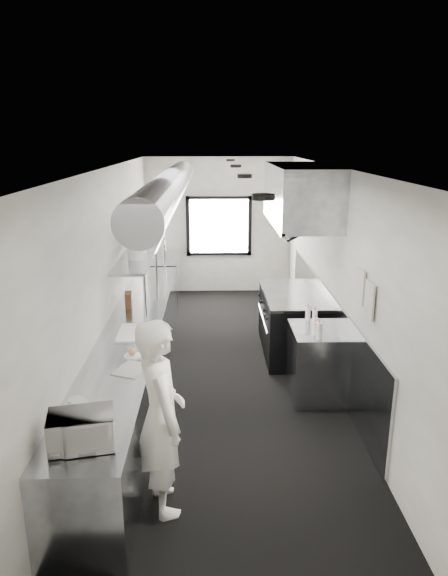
{
  "coord_description": "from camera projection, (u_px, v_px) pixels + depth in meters",
  "views": [
    {
      "loc": [
        -0.16,
        -6.54,
        3.16
      ],
      "look_at": [
        -0.0,
        -0.2,
        1.29
      ],
      "focal_mm": 31.9,
      "sensor_mm": 36.0,
      "label": 1
    }
  ],
  "objects": [
    {
      "name": "floor",
      "position": [
        224.0,
        372.0,
        7.17
      ],
      "size": [
        3.0,
        8.0,
        0.01
      ],
      "primitive_type": "cube",
      "color": "black",
      "rests_on": "ground"
    },
    {
      "name": "ceiling",
      "position": [
        224.0,
        168.0,
        6.38
      ],
      "size": [
        3.0,
        8.0,
        0.01
      ],
      "primitive_type": "cube",
      "color": "silver",
      "rests_on": "wall_back"
    },
    {
      "name": "wall_back",
      "position": [
        219.0,
        226.0,
        10.61
      ],
      "size": [
        3.0,
        0.02,
        2.8
      ],
      "primitive_type": "cube",
      "color": "silver",
      "rests_on": "floor"
    },
    {
      "name": "wall_front",
      "position": [
        241.0,
        457.0,
        2.94
      ],
      "size": [
        3.0,
        0.02,
        2.8
      ],
      "primitive_type": "cube",
      "color": "silver",
      "rests_on": "floor"
    },
    {
      "name": "wall_left",
      "position": [
        110.0,
        277.0,
        6.74
      ],
      "size": [
        0.02,
        8.0,
        2.8
      ],
      "primitive_type": "cube",
      "color": "silver",
      "rests_on": "floor"
    },
    {
      "name": "wall_right",
      "position": [
        336.0,
        275.0,
        6.81
      ],
      "size": [
        0.02,
        8.0,
        2.8
      ],
      "primitive_type": "cube",
      "color": "silver",
      "rests_on": "floor"
    },
    {
      "name": "wall_cladding",
      "position": [
        326.0,
        327.0,
        7.34
      ],
      "size": [
        0.03,
        5.5,
        1.1
      ],
      "primitive_type": "cube",
      "color": "gray",
      "rests_on": "wall_right"
    },
    {
      "name": "hvac_duct",
      "position": [
        170.0,
        185.0,
        6.81
      ],
      "size": [
        0.4,
        6.4,
        0.4
      ],
      "primitive_type": "cylinder",
      "rotation": [
        1.57,
        0.0,
        0.0
      ],
      "color": "gray",
      "rests_on": "ceiling"
    },
    {
      "name": "service_window",
      "position": [
        219.0,
        226.0,
        10.58
      ],
      "size": [
        1.36,
        0.05,
        1.25
      ],
      "color": "white",
      "rests_on": "wall_back"
    },
    {
      "name": "exhaust_hood",
      "position": [
        300.0,
        195.0,
        7.19
      ],
      "size": [
        0.81,
        2.2,
        0.88
      ],
      "color": "gray",
      "rests_on": "ceiling"
    },
    {
      "name": "prep_counter",
      "position": [
        135.0,
        358.0,
        6.53
      ],
      "size": [
        0.7,
        6.0,
        0.9
      ],
      "primitive_type": "cube",
      "color": "gray",
      "rests_on": "floor"
    },
    {
      "name": "pass_shelf",
      "position": [
        143.0,
        251.0,
        7.67
      ],
      "size": [
        0.45,
        3.0,
        0.68
      ],
      "color": "gray",
      "rests_on": "prep_counter"
    },
    {
      "name": "range",
      "position": [
        291.0,
        323.0,
        7.73
      ],
      "size": [
        0.88,
        1.6,
        0.94
      ],
      "color": "black",
      "rests_on": "floor"
    },
    {
      "name": "bottle_station",
      "position": [
        317.0,
        363.0,
        6.4
      ],
      "size": [
        0.65,
        0.8,
        0.9
      ],
      "primitive_type": "cube",
      "color": "gray",
      "rests_on": "floor"
    },
    {
      "name": "far_work_table",
      "position": [
        161.0,
        281.0,
        10.08
      ],
      "size": [
        0.7,
        1.2,
        0.9
      ],
      "primitive_type": "cube",
      "color": "gray",
      "rests_on": "floor"
    },
    {
      "name": "notice_sheet_a",
      "position": [
        360.0,
        286.0,
        5.6
      ],
      "size": [
        0.02,
        0.28,
        0.38
      ],
      "primitive_type": "cube",
      "color": "beige",
      "rests_on": "wall_right"
    },
    {
      "name": "notice_sheet_b",
      "position": [
        369.0,
        300.0,
        5.28
      ],
      "size": [
        0.02,
        0.28,
        0.38
      ],
      "primitive_type": "cube",
      "color": "beige",
      "rests_on": "wall_right"
    },
    {
      "name": "line_cook",
      "position": [
        161.0,
        417.0,
        4.35
      ],
      "size": [
        0.61,
        0.75,
        1.76
      ],
      "primitive_type": "imported",
      "rotation": [
        0.0,
        0.0,
        1.92
      ],
      "color": "white",
      "rests_on": "floor"
    },
    {
      "name": "microwave",
      "position": [
        81.0,
        430.0,
        3.87
      ],
      "size": [
        0.51,
        0.43,
        0.27
      ],
      "primitive_type": "imported",
      "rotation": [
        0.0,
        0.0,
        0.2
      ],
      "color": "white",
      "rests_on": "prep_counter"
    },
    {
      "name": "deli_tub_a",
      "position": [
        77.0,
        404.0,
        4.42
      ],
      "size": [
        0.17,
        0.17,
        0.1
      ],
      "primitive_type": "cylinder",
      "rotation": [
        0.0,
        0.0,
        0.28
      ],
      "color": "silver",
      "rests_on": "prep_counter"
    },
    {
      "name": "deli_tub_b",
      "position": [
        81.0,
        407.0,
        4.36
      ],
      "size": [
        0.15,
        0.15,
        0.1
      ],
      "primitive_type": "cylinder",
      "rotation": [
        0.0,
        0.0,
        -0.06
      ],
      "color": "silver",
      "rests_on": "prep_counter"
    },
    {
      "name": "newspaper",
      "position": [
        132.0,
        369.0,
        5.18
      ],
      "size": [
        0.39,
        0.43,
        0.01
      ],
      "primitive_type": "cube",
      "rotation": [
        0.0,
        0.0,
        -0.38
      ],
      "color": "beige",
      "rests_on": "prep_counter"
    },
    {
      "name": "small_plate",
      "position": [
        132.0,
        356.0,
        5.5
      ],
      "size": [
        0.25,
        0.25,
        0.02
      ],
      "primitive_type": "cylinder",
      "rotation": [
        0.0,
        0.0,
        -0.41
      ],
      "color": "silver",
      "rests_on": "prep_counter"
    },
    {
      "name": "pastry",
      "position": [
        132.0,
        351.0,
        5.48
      ],
      "size": [
        0.08,
        0.08,
        0.08
      ],
      "primitive_type": "sphere",
      "color": "tan",
      "rests_on": "small_plate"
    },
    {
      "name": "cutting_board",
      "position": [
        137.0,
        332.0,
        6.15
      ],
      "size": [
        0.47,
        0.62,
        0.02
      ],
      "primitive_type": "cube",
      "rotation": [
        0.0,
        0.0,
        0.03
      ],
      "color": "silver",
      "rests_on": "prep_counter"
    },
    {
      "name": "knife_block",
      "position": [
        128.0,
        300.0,
        7.07
      ],
      "size": [
        0.11,
        0.2,
        0.21
      ],
      "primitive_type": "cube",
      "rotation": [
        0.0,
        0.0,
        0.11
      ],
      "color": "#4F351C",
      "rests_on": "prep_counter"
    },
    {
      "name": "plate_stack_a",
      "position": [
        135.0,
        250.0,
        6.94
      ],
      "size": [
        0.28,
        0.28,
        0.25
      ],
      "primitive_type": "cylinder",
      "rotation": [
        0.0,
        0.0,
        -0.37
      ],
      "color": "silver",
      "rests_on": "pass_shelf"
    },
    {
      "name": "plate_stack_b",
      "position": [
        137.0,
        241.0,
        7.31
      ],
      "size": [
        0.33,
        0.33,
        0.34
      ],
      "primitive_type": "cylinder",
      "rotation": [
        0.0,
        0.0,
        -0.29
      ],
      "color": "silver",
      "rests_on": "pass_shelf"
    },
    {
      "name": "plate_stack_c",
      "position": [
        144.0,
        235.0,
        7.84
      ],
      "size": [
        0.24,
        0.24,
        0.31
      ],
      "primitive_type": "cylinder",
      "rotation": [
        0.0,
        0.0,
        -0.09
      ],
      "color": "silver",
      "rests_on": "pass_shelf"
    },
    {
      "name": "plate_stack_d",
      "position": [
        147.0,
        229.0,
        8.19
      ],
      "size": [
        0.25,
        0.25,
        0.38
      ],
      "primitive_type": "cylinder",
      "rotation": [
        0.0,
        0.0,
        -0.04
      ],
      "color": "silver",
      "rests_on": "pass_shelf"
    },
    {
      "name": "squeeze_bottle_a",
      "position": [
        319.0,
        331.0,
        5.96
      ],
      "size": [
        0.09,
        0.09,
        0.2
      ],
      "primitive_type": "cylinder",
      "rotation": [
        0.0,
        0.0,
        0.37
      ],
      "color": "silver",
      "rests_on": "bottle_station"
    },
    {
      "name": "squeeze_bottle_b",
      "position": [
        315.0,
        328.0,
        6.08
      ],
      "size": [
        0.07,
        0.07,
        0.17
      ],
      "primitive_type": "cylinder",
      "rotation": [
        0.0,
        0.0,
        0.35
      ],
      "color": "silver",
      "rests_on": "bottle_station"
    },
    {
      "name": "squeeze_bottle_c",
      "position": [
        315.0,
        324.0,
        6.23
      ],
      "size": [
        0.07,
        0.07,
        0.16
      ],
      "primitive_type": "cylinder",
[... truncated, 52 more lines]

